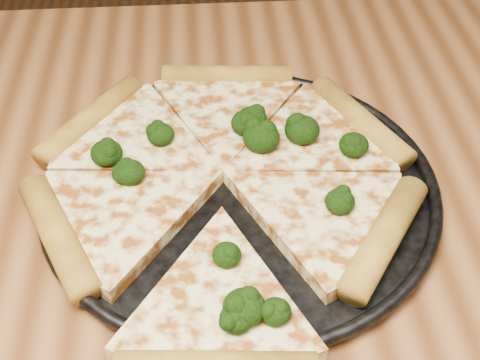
{
  "coord_description": "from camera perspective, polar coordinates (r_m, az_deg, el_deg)",
  "views": [
    {
      "loc": [
        0.08,
        -0.29,
        1.14
      ],
      "look_at": [
        0.11,
        0.11,
        0.77
      ],
      "focal_mm": 49.3,
      "sensor_mm": 36.0,
      "label": 1
    }
  ],
  "objects": [
    {
      "name": "pizza",
      "position": [
        0.55,
        -1.48,
        0.12
      ],
      "size": [
        0.34,
        0.36,
        0.03
      ],
      "rotation": [
        0.0,
        0.0,
        -0.08
      ],
      "color": "#FFE89C",
      "rests_on": "pizza_pan"
    },
    {
      "name": "pizza_pan",
      "position": [
        0.55,
        -0.0,
        -0.64
      ],
      "size": [
        0.33,
        0.33,
        0.02
      ],
      "color": "black",
      "rests_on": "dining_table"
    },
    {
      "name": "broccoli_florets",
      "position": [
        0.54,
        0.01,
        0.75
      ],
      "size": [
        0.24,
        0.24,
        0.02
      ],
      "color": "black",
      "rests_on": "pizza"
    }
  ]
}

